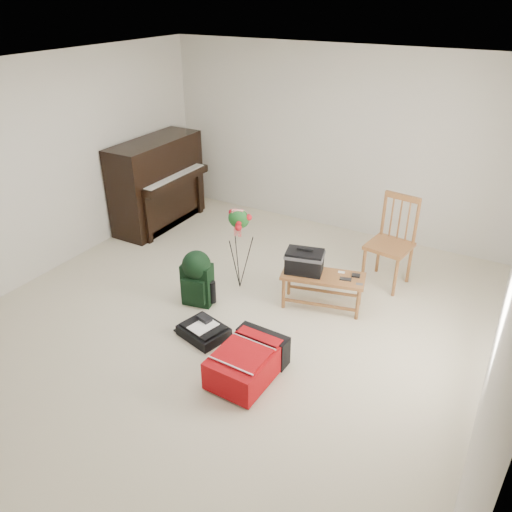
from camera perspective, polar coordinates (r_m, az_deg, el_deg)
The scene contains 11 objects.
floor at distance 5.35m, azimuth -3.17°, elevation -7.27°, with size 5.00×5.50×0.01m, color beige.
ceiling at distance 4.39m, azimuth -4.08°, elevation 20.26°, with size 5.00×5.50×0.01m, color white.
wall_back at distance 7.06m, azimuth 8.85°, elevation 12.80°, with size 5.00×0.04×2.50m, color beige.
wall_left at distance 6.37m, azimuth -23.13°, elevation 9.11°, with size 0.04×5.50×2.50m, color beige.
piano at distance 7.39m, azimuth -11.11°, elevation 8.00°, with size 0.71×1.50×1.25m.
bench at distance 5.40m, azimuth 6.36°, elevation -0.96°, with size 0.95×0.56×0.68m.
dining_chair at distance 5.94m, azimuth 15.12°, elevation 1.46°, with size 0.52×0.52×1.07m.
red_suitcase at distance 4.59m, azimuth -0.69°, elevation -11.68°, with size 0.51×0.73×0.31m.
black_duffel at distance 5.10m, azimuth -5.99°, elevation -8.46°, with size 0.53×0.46×0.19m.
green_backpack at distance 5.45m, azimuth -6.78°, elevation -2.24°, with size 0.36×0.33×0.64m.
flower_stand at distance 5.65m, azimuth -1.93°, elevation 0.78°, with size 0.41×0.41×1.02m.
Camera 1 is at (2.39, -3.63, 3.13)m, focal length 35.00 mm.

